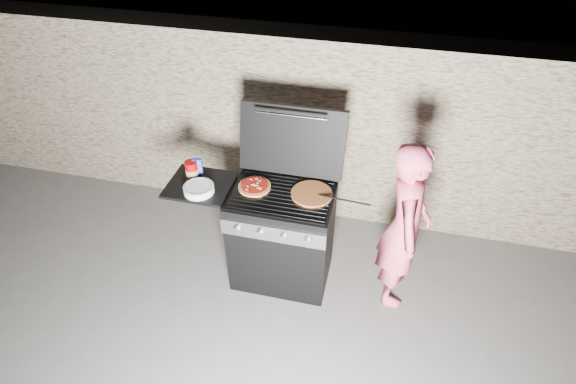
% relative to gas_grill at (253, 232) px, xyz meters
% --- Properties ---
extents(ground, '(50.00, 50.00, 0.00)m').
position_rel_gas_grill_xyz_m(ground, '(0.25, 0.00, -0.46)').
color(ground, '#5A5753').
extents(stone_wall, '(8.00, 0.35, 1.80)m').
position_rel_gas_grill_xyz_m(stone_wall, '(0.25, 1.05, 0.44)').
color(stone_wall, tan).
rests_on(stone_wall, ground).
extents(gas_grill, '(1.34, 0.79, 0.91)m').
position_rel_gas_grill_xyz_m(gas_grill, '(0.00, 0.00, 0.00)').
color(gas_grill, black).
rests_on(gas_grill, ground).
extents(pizza_topped, '(0.26, 0.26, 0.03)m').
position_rel_gas_grill_xyz_m(pizza_topped, '(0.02, 0.04, 0.47)').
color(pizza_topped, '#CE8F44').
rests_on(pizza_topped, gas_grill).
extents(pizza_plain, '(0.34, 0.34, 0.02)m').
position_rel_gas_grill_xyz_m(pizza_plain, '(0.47, 0.06, 0.46)').
color(pizza_plain, '#E98044').
rests_on(pizza_plain, gas_grill).
extents(sauce_jar, '(0.10, 0.10, 0.15)m').
position_rel_gas_grill_xyz_m(sauce_jar, '(-0.50, 0.06, 0.52)').
color(sauce_jar, '#A50004').
rests_on(sauce_jar, gas_grill).
extents(blue_carton, '(0.08, 0.06, 0.15)m').
position_rel_gas_grill_xyz_m(blue_carton, '(-0.47, 0.11, 0.52)').
color(blue_carton, '#3140C0').
rests_on(blue_carton, gas_grill).
extents(plate_stack, '(0.25, 0.25, 0.05)m').
position_rel_gas_grill_xyz_m(plate_stack, '(-0.39, -0.10, 0.47)').
color(plate_stack, white).
rests_on(plate_stack, gas_grill).
extents(person, '(0.38, 0.55, 1.48)m').
position_rel_gas_grill_xyz_m(person, '(1.20, 0.04, 0.28)').
color(person, '#E4506E').
rests_on(person, ground).
extents(tongs, '(0.46, 0.15, 0.10)m').
position_rel_gas_grill_xyz_m(tongs, '(0.70, 0.00, 0.50)').
color(tongs, black).
rests_on(tongs, gas_grill).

